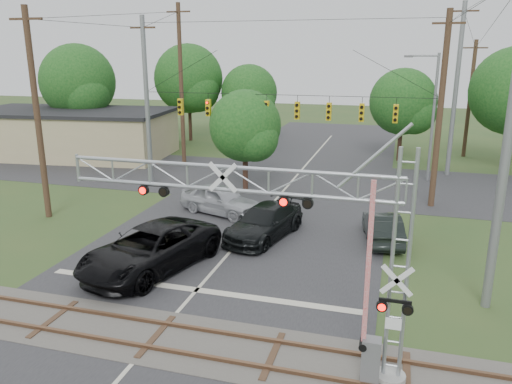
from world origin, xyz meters
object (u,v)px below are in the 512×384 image
(crossing_gantry, at_px, (290,234))
(sedan_silver, at_px, (221,199))
(commercial_building, at_px, (71,133))
(traffic_signal_span, at_px, (295,108))
(streetlight, at_px, (431,111))
(car_dark, at_px, (264,222))
(pickup_black, at_px, (150,249))

(crossing_gantry, bearing_deg, sedan_silver, 117.55)
(crossing_gantry, height_order, commercial_building, crossing_gantry)
(traffic_signal_span, bearing_deg, streetlight, 37.78)
(crossing_gantry, xyz_separation_m, car_dark, (-3.52, 10.35, -3.42))
(sedan_silver, xyz_separation_m, streetlight, (11.81, 11.55, 4.24))
(traffic_signal_span, xyz_separation_m, commercial_building, (-22.20, 7.52, -3.63))
(streetlight, bearing_deg, traffic_signal_span, -142.22)
(pickup_black, bearing_deg, sedan_silver, 103.78)
(crossing_gantry, distance_m, sedan_silver, 15.49)
(crossing_gantry, xyz_separation_m, pickup_black, (-7.24, 5.22, -3.28))
(pickup_black, xyz_separation_m, streetlight, (12.06, 19.74, 4.14))
(pickup_black, relative_size, sedan_silver, 1.36)
(pickup_black, height_order, sedan_silver, pickup_black)
(car_dark, relative_size, streetlight, 0.62)
(crossing_gantry, height_order, pickup_black, crossing_gantry)
(crossing_gantry, relative_size, traffic_signal_span, 0.53)
(car_dark, height_order, streetlight, streetlight)
(traffic_signal_span, height_order, commercial_building, traffic_signal_span)
(sedan_silver, xyz_separation_m, commercial_building, (-18.91, 12.47, 1.23))
(traffic_signal_span, xyz_separation_m, pickup_black, (-3.54, -13.14, -4.76))
(commercial_building, xyz_separation_m, streetlight, (30.72, -0.92, 3.01))
(sedan_silver, distance_m, streetlight, 17.05)
(crossing_gantry, bearing_deg, car_dark, 108.79)
(sedan_silver, bearing_deg, car_dark, -112.37)
(crossing_gantry, xyz_separation_m, traffic_signal_span, (-3.70, 18.36, 1.48))
(traffic_signal_span, relative_size, car_dark, 3.44)
(car_dark, distance_m, streetlight, 17.35)
(traffic_signal_span, height_order, sedan_silver, traffic_signal_span)
(car_dark, height_order, commercial_building, commercial_building)
(crossing_gantry, relative_size, pickup_black, 1.49)
(sedan_silver, relative_size, commercial_building, 0.27)
(traffic_signal_span, distance_m, sedan_silver, 7.68)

